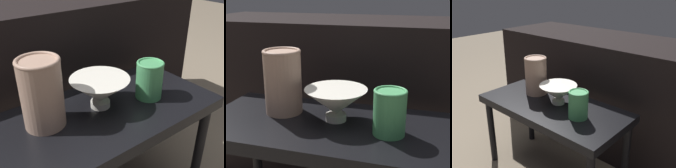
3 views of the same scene
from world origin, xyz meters
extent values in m
cube|color=black|center=(0.00, 0.00, 0.41)|extent=(0.78, 0.37, 0.04)
cylinder|color=black|center=(0.35, -0.15, 0.20)|extent=(0.04, 0.04, 0.39)
cylinder|color=black|center=(0.35, 0.15, 0.20)|extent=(0.04, 0.04, 0.39)
cube|color=black|center=(0.00, 0.52, 0.35)|extent=(1.50, 0.50, 0.69)
cylinder|color=silver|center=(0.01, 0.03, 0.44)|extent=(0.06, 0.06, 0.02)
cone|color=silver|center=(0.01, 0.03, 0.49)|extent=(0.19, 0.19, 0.08)
cylinder|color=tan|center=(-0.17, 0.04, 0.53)|extent=(0.12, 0.12, 0.20)
torus|color=tan|center=(-0.17, 0.04, 0.63)|extent=(0.12, 0.12, 0.01)
cylinder|color=#47995B|center=(0.18, -0.02, 0.49)|extent=(0.09, 0.09, 0.12)
torus|color=#47995B|center=(0.18, -0.02, 0.56)|extent=(0.09, 0.09, 0.01)
camera|label=1|loc=(-0.39, -0.57, 0.89)|focal=42.00mm
camera|label=2|loc=(0.27, -0.82, 0.82)|focal=50.00mm
camera|label=3|loc=(0.84, -0.86, 1.01)|focal=42.00mm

